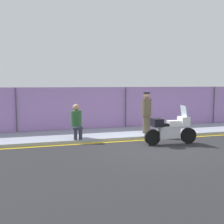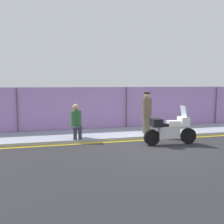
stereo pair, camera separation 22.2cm
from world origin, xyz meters
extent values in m
plane|color=#262628|center=(0.00, 0.00, 0.00)|extent=(120.00, 120.00, 0.00)
cube|color=#8E93A3|center=(0.00, 2.62, 0.07)|extent=(38.36, 2.43, 0.13)
cube|color=gold|center=(0.00, 1.31, 0.00)|extent=(38.36, 0.18, 0.01)
cube|color=#AD7FC6|center=(0.00, 3.92, 1.07)|extent=(36.44, 0.08, 2.14)
cylinder|color=#4C4C51|center=(-5.16, 3.82, 1.07)|extent=(0.05, 0.05, 2.14)
cylinder|color=#4C4C51|center=(0.00, 3.82, 1.07)|extent=(0.05, 0.05, 2.14)
cylinder|color=#4C4C51|center=(5.16, 3.82, 1.07)|extent=(0.05, 0.05, 2.14)
cylinder|color=black|center=(1.37, 0.29, 0.30)|extent=(0.61, 0.17, 0.61)
cylinder|color=black|center=(-0.11, 0.38, 0.30)|extent=(0.61, 0.17, 0.61)
cube|color=silver|center=(0.56, 0.34, 0.48)|extent=(0.83, 0.33, 0.47)
cube|color=white|center=(0.77, 0.33, 0.80)|extent=(0.54, 0.34, 0.22)
cube|color=black|center=(0.47, 0.34, 0.76)|extent=(0.62, 0.31, 0.10)
cube|color=white|center=(1.15, 0.30, 0.88)|extent=(0.35, 0.49, 0.34)
cube|color=silver|center=(1.15, 0.30, 1.26)|extent=(0.13, 0.43, 0.42)
cube|color=black|center=(0.06, 0.37, 0.86)|extent=(0.39, 0.52, 0.30)
cylinder|color=brown|center=(0.36, 2.04, 0.52)|extent=(0.33, 0.33, 0.77)
cylinder|color=brown|center=(0.36, 2.04, 1.29)|extent=(0.40, 0.40, 0.77)
sphere|color=tan|center=(0.36, 2.04, 1.80)|extent=(0.25, 0.25, 0.25)
cylinder|color=black|center=(0.36, 2.04, 1.90)|extent=(0.29, 0.29, 0.06)
cylinder|color=#2D3342|center=(-2.85, 1.52, 0.35)|extent=(0.14, 0.14, 0.43)
cylinder|color=#2D3342|center=(-2.65, 1.52, 0.35)|extent=(0.14, 0.14, 0.43)
cube|color=#2D3342|center=(-2.75, 1.73, 0.56)|extent=(0.37, 0.43, 0.10)
cylinder|color=#2D6033|center=(-2.75, 1.95, 0.92)|extent=(0.43, 0.43, 0.61)
sphere|color=tan|center=(-2.75, 1.95, 1.36)|extent=(0.27, 0.27, 0.27)
camera|label=1|loc=(-4.22, -8.52, 2.32)|focal=42.00mm
camera|label=2|loc=(-4.01, -8.57, 2.32)|focal=42.00mm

